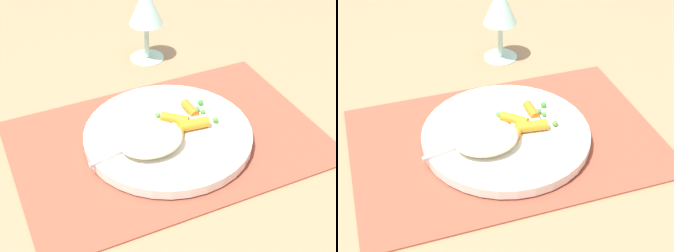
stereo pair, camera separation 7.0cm
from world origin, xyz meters
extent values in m
plane|color=#997551|center=(0.00, 0.00, 0.00)|extent=(2.40, 2.40, 0.00)
cube|color=#9E4733|center=(0.00, 0.00, 0.00)|extent=(0.48, 0.32, 0.01)
cylinder|color=silver|center=(0.00, 0.00, 0.01)|extent=(0.26, 0.26, 0.02)
ellipsoid|color=beige|center=(-0.04, -0.02, 0.04)|extent=(0.10, 0.08, 0.03)
cylinder|color=orange|center=(0.02, -0.01, 0.03)|extent=(0.03, 0.04, 0.01)
cylinder|color=orange|center=(0.05, 0.03, 0.03)|extent=(0.02, 0.04, 0.02)
cylinder|color=orange|center=(0.02, 0.01, 0.03)|extent=(0.04, 0.04, 0.02)
cylinder|color=orange|center=(0.04, -0.01, 0.03)|extent=(0.05, 0.02, 0.02)
sphere|color=#57B33F|center=(0.00, 0.04, 0.03)|extent=(0.01, 0.01, 0.01)
sphere|color=green|center=(0.07, 0.02, 0.03)|extent=(0.01, 0.01, 0.01)
sphere|color=#56AE40|center=(0.02, 0.03, 0.03)|extent=(0.01, 0.01, 0.01)
sphere|color=green|center=(0.02, 0.00, 0.03)|extent=(0.01, 0.01, 0.01)
sphere|color=green|center=(0.06, 0.03, 0.03)|extent=(0.01, 0.01, 0.01)
sphere|color=green|center=(0.05, 0.01, 0.03)|extent=(0.01, 0.01, 0.01)
sphere|color=#489C45|center=(0.01, -0.02, 0.03)|extent=(0.01, 0.01, 0.01)
sphere|color=green|center=(0.08, 0.04, 0.03)|extent=(0.01, 0.01, 0.01)
sphere|color=#518D32|center=(0.08, -0.01, 0.03)|extent=(0.01, 0.01, 0.01)
sphere|color=#459144|center=(0.01, 0.02, 0.03)|extent=(0.01, 0.01, 0.01)
cube|color=silver|center=(0.04, 0.01, 0.02)|extent=(0.05, 0.03, 0.01)
cube|color=silver|center=(-0.06, -0.01, 0.02)|extent=(0.15, 0.04, 0.01)
cylinder|color=#B2E0CC|center=(0.07, 0.26, 0.00)|extent=(0.07, 0.07, 0.00)
cylinder|color=#B2E0CC|center=(0.07, 0.26, 0.04)|extent=(0.01, 0.01, 0.07)
cone|color=#B2E0CC|center=(0.07, 0.26, 0.11)|extent=(0.07, 0.07, 0.07)
camera|label=1|loc=(-0.25, -0.55, 0.50)|focal=53.04mm
camera|label=2|loc=(-0.19, -0.58, 0.50)|focal=53.04mm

